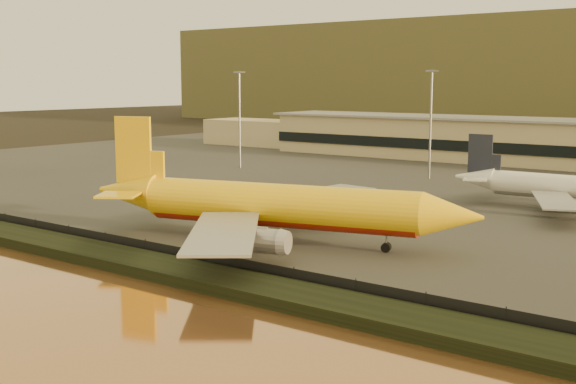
# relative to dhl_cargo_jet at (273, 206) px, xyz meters

# --- Properties ---
(ground) EXTENTS (900.00, 900.00, 0.00)m
(ground) POSITION_rel_dhl_cargo_jet_xyz_m (-1.99, -4.01, -5.43)
(ground) COLOR black
(ground) RESTS_ON ground
(embankment) EXTENTS (320.00, 7.00, 1.40)m
(embankment) POSITION_rel_dhl_cargo_jet_xyz_m (-1.99, -21.01, -4.73)
(embankment) COLOR black
(embankment) RESTS_ON ground
(tarmac) EXTENTS (320.00, 220.00, 0.20)m
(tarmac) POSITION_rel_dhl_cargo_jet_xyz_m (-1.99, 90.99, -5.33)
(tarmac) COLOR #2D2D2D
(tarmac) RESTS_ON ground
(perimeter_fence) EXTENTS (300.00, 0.05, 2.20)m
(perimeter_fence) POSITION_rel_dhl_cargo_jet_xyz_m (-1.99, -17.01, -4.13)
(perimeter_fence) COLOR black
(perimeter_fence) RESTS_ON tarmac
(terminal_building) EXTENTS (202.00, 25.00, 12.60)m
(terminal_building) POSITION_rel_dhl_cargo_jet_xyz_m (-16.51, 121.54, 0.81)
(terminal_building) COLOR tan
(terminal_building) RESTS_ON tarmac
(apron_light_masts) EXTENTS (152.20, 12.20, 25.40)m
(apron_light_masts) POSITION_rel_dhl_cargo_jet_xyz_m (13.01, 70.99, 10.27)
(apron_light_masts) COLOR slate
(apron_light_masts) RESTS_ON tarmac
(dhl_cargo_jet) EXTENTS (57.95, 55.57, 17.52)m
(dhl_cargo_jet) POSITION_rel_dhl_cargo_jet_xyz_m (0.00, 0.00, 0.00)
(dhl_cargo_jet) COLOR yellow
(dhl_cargo_jet) RESTS_ON tarmac
(white_narrowbody_jet) EXTENTS (44.63, 43.69, 12.86)m
(white_narrowbody_jet) POSITION_rel_dhl_cargo_jet_xyz_m (27.32, 52.57, -1.39)
(white_narrowbody_jet) COLOR white
(white_narrowbody_jet) RESTS_ON tarmac
(gse_vehicle_yellow) EXTENTS (3.85, 2.05, 1.66)m
(gse_vehicle_yellow) POSITION_rel_dhl_cargo_jet_xyz_m (1.69, 24.19, -4.40)
(gse_vehicle_yellow) COLOR yellow
(gse_vehicle_yellow) RESTS_ON tarmac
(gse_vehicle_white) EXTENTS (3.83, 2.06, 1.65)m
(gse_vehicle_white) POSITION_rel_dhl_cargo_jet_xyz_m (-20.37, 30.62, -4.41)
(gse_vehicle_white) COLOR white
(gse_vehicle_white) RESTS_ON tarmac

